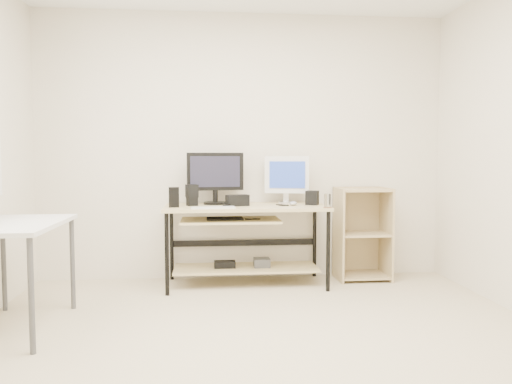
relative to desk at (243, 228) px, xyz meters
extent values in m
cube|color=beige|center=(0.03, -1.66, -0.54)|extent=(4.00, 4.00, 0.01)
cube|color=silver|center=(0.03, 0.34, 0.76)|extent=(4.00, 0.01, 2.60)
cube|color=silver|center=(0.03, -3.66, 0.76)|extent=(4.00, 0.01, 2.60)
cube|color=#CDBB82|center=(0.03, -0.01, 0.20)|extent=(1.50, 0.65, 0.03)
cube|color=#CDBB82|center=(-0.12, -0.06, 0.08)|extent=(0.90, 0.49, 0.02)
cube|color=#CDBB82|center=(0.03, 0.04, -0.39)|extent=(1.35, 0.46, 0.02)
cube|color=black|center=(-0.17, -0.06, 0.10)|extent=(0.33, 0.22, 0.01)
cylinder|color=black|center=(0.08, -0.11, 0.10)|extent=(0.14, 0.01, 0.01)
cube|color=#424245|center=(0.18, 0.04, -0.34)|extent=(0.15, 0.15, 0.08)
cube|color=black|center=(-0.17, 0.04, -0.35)|extent=(0.20, 0.12, 0.06)
cylinder|color=black|center=(-0.68, -0.29, -0.18)|extent=(0.04, 0.04, 0.72)
cylinder|color=black|center=(-0.68, 0.28, -0.18)|extent=(0.04, 0.04, 0.72)
cylinder|color=black|center=(0.74, -0.29, -0.18)|extent=(0.04, 0.04, 0.72)
cylinder|color=black|center=(0.74, 0.28, -0.18)|extent=(0.04, 0.04, 0.72)
cube|color=silver|center=(-1.65, -1.06, 0.20)|extent=(0.60, 1.00, 0.03)
cylinder|color=#424245|center=(-1.91, -0.60, -0.18)|extent=(0.04, 0.04, 0.72)
cylinder|color=#424245|center=(-1.39, -1.52, -0.18)|extent=(0.04, 0.04, 0.72)
cylinder|color=#424245|center=(-1.39, -0.60, -0.18)|extent=(0.04, 0.04, 0.72)
cube|color=tan|center=(0.94, 0.12, -0.09)|extent=(0.02, 0.40, 0.90)
cube|color=tan|center=(1.42, 0.12, -0.09)|extent=(0.02, 0.40, 0.90)
cube|color=tan|center=(1.18, 0.31, -0.09)|extent=(0.50, 0.02, 0.90)
cube|color=tan|center=(1.18, 0.12, -0.50)|extent=(0.46, 0.38, 0.02)
cube|color=tan|center=(1.18, 0.12, -0.09)|extent=(0.46, 0.38, 0.02)
cube|color=tan|center=(1.18, 0.12, 0.34)|extent=(0.46, 0.38, 0.02)
cylinder|color=black|center=(-0.26, 0.14, 0.22)|extent=(0.22, 0.22, 0.02)
cylinder|color=black|center=(-0.26, 0.14, 0.29)|extent=(0.05, 0.05, 0.11)
cube|color=black|center=(-0.26, 0.14, 0.52)|extent=(0.54, 0.11, 0.36)
cube|color=black|center=(-0.26, 0.11, 0.52)|extent=(0.45, 0.05, 0.29)
cube|color=silver|center=(0.44, 0.19, 0.22)|extent=(0.15, 0.14, 0.01)
cylinder|color=silver|center=(0.44, 0.19, 0.27)|extent=(0.04, 0.04, 0.09)
cube|color=silver|center=(0.44, 0.19, 0.49)|extent=(0.43, 0.11, 0.36)
cube|color=#233C98|center=(0.44, 0.16, 0.49)|extent=(0.36, 0.07, 0.29)
cube|color=silver|center=(-0.28, -0.24, 0.22)|extent=(0.39, 0.15, 0.01)
ellipsoid|color=#B9B9BE|center=(0.46, -0.04, 0.23)|extent=(0.10, 0.13, 0.04)
cube|color=black|center=(-0.06, -0.05, 0.26)|extent=(0.22, 0.15, 0.10)
cube|color=black|center=(-0.47, 0.02, 0.25)|extent=(0.11, 0.11, 0.08)
cube|color=black|center=(-0.47, 0.02, 0.35)|extent=(0.13, 0.13, 0.12)
cube|color=black|center=(0.65, 0.00, 0.28)|extent=(0.15, 0.15, 0.13)
cube|color=black|center=(-0.63, -0.11, 0.30)|extent=(0.10, 0.06, 0.18)
cylinder|color=black|center=(-0.16, -0.13, 0.23)|extent=(0.08, 0.08, 0.03)
cube|color=black|center=(0.36, -0.04, 0.22)|extent=(0.11, 0.14, 0.01)
cylinder|color=#9D6847|center=(0.73, -0.28, 0.21)|extent=(0.10, 0.10, 0.01)
cylinder|color=white|center=(0.73, -0.28, 0.28)|extent=(0.08, 0.08, 0.12)
camera|label=1|loc=(-0.32, -4.60, 0.66)|focal=35.00mm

